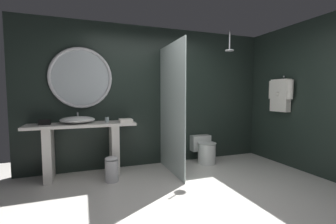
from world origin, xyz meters
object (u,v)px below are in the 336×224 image
Objects in this scene: hanging_bathrobe at (280,94)px; tissue_box at (45,122)px; waste_bin at (112,169)px; folded_hand_towel at (126,121)px; tumbler_cup at (107,120)px; toilet at (205,150)px; rain_shower_head at (229,48)px; vessel_sink at (77,120)px; round_wall_mirror at (81,78)px.

tissue_box is at bearing 171.49° from hanging_bathrobe.
hanging_bathrobe reaches higher than waste_bin.
hanging_bathrobe reaches higher than folded_hand_towel.
tissue_box is at bearing 171.99° from folded_hand_towel.
tumbler_cup is at bearing -0.28° from tissue_box.
tumbler_cup is 0.42× the size of folded_hand_towel.
waste_bin is (-1.84, -0.39, -0.06)m from toilet.
tumbler_cup is 2.57m from rain_shower_head.
vessel_sink is 2.97m from rain_shower_head.
round_wall_mirror is at bearing 174.12° from toilet.
waste_bin is at bearing -56.39° from round_wall_mirror.
hanging_bathrobe reaches higher than tissue_box.
folded_hand_towel is at bearing 40.87° from waste_bin.
hanging_bathrobe is (3.13, -0.60, 0.43)m from tumbler_cup.
toilet is at bearing 5.60° from folded_hand_towel.
folded_hand_towel is (0.29, -0.17, -0.01)m from tumbler_cup.
folded_hand_towel is at bearing -14.06° from vessel_sink.
tissue_box is 0.42× the size of waste_bin.
hanging_bathrobe is at bearing -9.85° from vessel_sink.
tumbler_cup is 0.33m from folded_hand_towel.
vessel_sink reaches higher than tissue_box.
round_wall_mirror is 1.61m from waste_bin.
vessel_sink is at bearing 170.15° from hanging_bathrobe.
toilet is at bearing 155.00° from hanging_bathrobe.
waste_bin is (-3.11, 0.21, -1.15)m from hanging_bathrobe.
round_wall_mirror is 5.05× the size of folded_hand_towel.
rain_shower_head reaches higher than folded_hand_towel.
round_wall_mirror is at bearing 166.84° from hanging_bathrobe.
rain_shower_head reaches higher than hanging_bathrobe.
vessel_sink reaches higher than waste_bin.
tumbler_cup is at bearing -2.51° from vessel_sink.
round_wall_mirror is (-0.39, 0.22, 0.70)m from tumbler_cup.
tissue_box is 3.40m from rain_shower_head.
vessel_sink is 3.30× the size of tissue_box.
folded_hand_towel is (0.68, -0.39, -0.71)m from round_wall_mirror.
waste_bin is (0.95, -0.40, -0.72)m from tissue_box.
toilet is at bearing -0.80° from vessel_sink.
vessel_sink is at bearing 177.49° from tumbler_cup.
round_wall_mirror is 1.88× the size of toilet.
tissue_box reaches higher than toilet.
rain_shower_head is 2.32m from folded_hand_towel.
waste_bin is at bearing -176.87° from rain_shower_head.
tissue_box is 0.16× the size of round_wall_mirror.
tissue_box is 0.91m from round_wall_mirror.
hanging_bathrobe is 1.25× the size of toilet.
folded_hand_towel is (0.75, -0.19, -0.03)m from vessel_sink.
hanging_bathrobe is 3.33m from waste_bin.
tissue_box is at bearing 179.72° from tumbler_cup.
folded_hand_towel is at bearing -174.40° from toilet.
round_wall_mirror is 2.62× the size of waste_bin.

